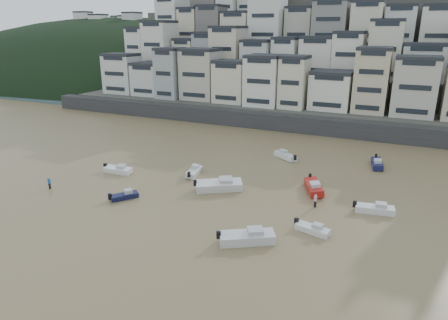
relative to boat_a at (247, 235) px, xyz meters
The scene contains 17 objects.
ground 21.63m from the boat_a, 128.65° to the right, with size 400.00×400.00×0.00m, color olive.
sea_strip 177.95m from the boat_a, 133.95° to the left, with size 340.00×340.00×0.00m, color slate.
harbor_wall 48.25m from the boat_a, 94.16° to the left, with size 140.00×3.00×3.50m, color #38383A.
hillside 88.80m from the boat_a, 89.20° to the left, with size 141.04×66.00×50.00m.
headland 160.39m from the boat_a, 132.57° to the left, with size 216.00×135.00×53.33m.
boat_a is the anchor object (origin of this frame).
boat_b 7.66m from the boat_a, 41.17° to the left, with size 4.21×1.38×1.15m, color silver, non-canonical shape.
boat_c 14.45m from the boat_a, 126.97° to the left, with size 6.97×2.28×1.90m, color silver, non-canonical shape.
boat_d 17.53m from the boat_a, 48.79° to the left, with size 5.00×1.64×1.36m, color silver, non-canonical shape.
boat_e 17.06m from the boat_a, 78.91° to the left, with size 6.08×1.99×1.66m, color maroon, non-canonical shape.
boat_f 21.51m from the boat_a, 133.55° to the left, with size 4.80×1.57×1.31m, color silver, non-canonical shape.
boat_h 29.45m from the boat_a, 98.38° to the left, with size 5.22×1.71×1.42m, color silver, non-canonical shape.
boat_i 32.86m from the boat_a, 71.56° to the left, with size 5.43×1.78×1.48m, color #141740, non-canonical shape.
boat_j 19.27m from the boat_a, 168.47° to the left, with size 3.96×1.30×1.08m, color #13173C, non-canonical shape.
boat_k 28.33m from the boat_a, 156.30° to the left, with size 4.91×1.61×1.34m, color white, non-canonical shape.
person_blue 30.68m from the boat_a, behind, with size 0.44×0.44×1.74m, color blue, non-canonical shape.
person_pink 12.63m from the boat_a, 68.70° to the left, with size 0.44×0.44×1.74m, color #D4959E, non-canonical shape.
Camera 1 is at (26.67, -17.80, 21.59)m, focal length 32.00 mm.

